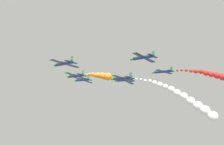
{
  "coord_description": "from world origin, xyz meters",
  "views": [
    {
      "loc": [
        -62.48,
        -75.62,
        59.82
      ],
      "look_at": [
        0.0,
        0.0,
        68.16
      ],
      "focal_mm": 42.27,
      "sensor_mm": 36.0,
      "label": 1
    }
  ],
  "objects_px": {
    "airplane_trailing": "(163,72)",
    "airplane_high_slot": "(143,57)",
    "airplane_left_outer": "(122,78)",
    "airplane_right_outer": "(64,63)",
    "airplane_lead": "(82,80)",
    "airplane_left_inner": "(76,76)",
    "airplane_right_inner": "(124,80)"
  },
  "relations": [
    {
      "from": "airplane_left_outer",
      "to": "airplane_right_outer",
      "type": "relative_size",
      "value": 1.0
    },
    {
      "from": "airplane_left_inner",
      "to": "airplane_trailing",
      "type": "xyz_separation_m",
      "value": [
        34.76,
        -12.28,
        2.68
      ]
    },
    {
      "from": "airplane_right_inner",
      "to": "airplane_left_outer",
      "type": "xyz_separation_m",
      "value": [
        -10.7,
        -10.56,
        -0.2
      ]
    },
    {
      "from": "airplane_trailing",
      "to": "airplane_high_slot",
      "type": "bearing_deg",
      "value": -154.51
    },
    {
      "from": "airplane_left_inner",
      "to": "airplane_trailing",
      "type": "relative_size",
      "value": 1.0
    },
    {
      "from": "airplane_lead",
      "to": "airplane_trailing",
      "type": "height_order",
      "value": "airplane_trailing"
    },
    {
      "from": "airplane_lead",
      "to": "airplane_high_slot",
      "type": "relative_size",
      "value": 1.0
    },
    {
      "from": "airplane_right_outer",
      "to": "airplane_trailing",
      "type": "xyz_separation_m",
      "value": [
        47.21,
        1.01,
        0.26
      ]
    },
    {
      "from": "airplane_left_inner",
      "to": "airplane_lead",
      "type": "bearing_deg",
      "value": 48.38
    },
    {
      "from": "airplane_lead",
      "to": "airplane_right_inner",
      "type": "distance_m",
      "value": 18.13
    },
    {
      "from": "airplane_left_inner",
      "to": "airplane_right_outer",
      "type": "height_order",
      "value": "airplane_right_outer"
    },
    {
      "from": "airplane_right_outer",
      "to": "airplane_lead",
      "type": "bearing_deg",
      "value": 47.58
    },
    {
      "from": "airplane_left_outer",
      "to": "airplane_right_inner",
      "type": "bearing_deg",
      "value": 44.63
    },
    {
      "from": "airplane_lead",
      "to": "airplane_left_inner",
      "type": "bearing_deg",
      "value": -131.62
    },
    {
      "from": "airplane_left_inner",
      "to": "airplane_left_outer",
      "type": "height_order",
      "value": "airplane_left_inner"
    },
    {
      "from": "airplane_left_outer",
      "to": "airplane_trailing",
      "type": "bearing_deg",
      "value": 0.53
    },
    {
      "from": "airplane_left_inner",
      "to": "airplane_right_inner",
      "type": "xyz_separation_m",
      "value": [
        22.27,
        -1.93,
        -0.85
      ]
    },
    {
      "from": "airplane_left_inner",
      "to": "airplane_trailing",
      "type": "height_order",
      "value": "airplane_trailing"
    },
    {
      "from": "airplane_lead",
      "to": "airplane_right_outer",
      "type": "bearing_deg",
      "value": -132.42
    },
    {
      "from": "airplane_right_inner",
      "to": "airplane_high_slot",
      "type": "distance_m",
      "value": 25.18
    },
    {
      "from": "airplane_left_outer",
      "to": "airplane_high_slot",
      "type": "distance_m",
      "value": 12.79
    },
    {
      "from": "airplane_right_inner",
      "to": "airplane_high_slot",
      "type": "relative_size",
      "value": 1.0
    },
    {
      "from": "airplane_lead",
      "to": "airplane_high_slot",
      "type": "height_order",
      "value": "airplane_high_slot"
    },
    {
      "from": "airplane_trailing",
      "to": "airplane_high_slot",
      "type": "height_order",
      "value": "airplane_high_slot"
    },
    {
      "from": "airplane_right_inner",
      "to": "airplane_left_inner",
      "type": "bearing_deg",
      "value": 175.04
    },
    {
      "from": "airplane_right_inner",
      "to": "airplane_right_outer",
      "type": "distance_m",
      "value": 36.67
    },
    {
      "from": "airplane_trailing",
      "to": "airplane_left_outer",
      "type": "bearing_deg",
      "value": -179.47
    },
    {
      "from": "airplane_lead",
      "to": "airplane_right_inner",
      "type": "bearing_deg",
      "value": -50.12
    },
    {
      "from": "airplane_high_slot",
      "to": "airplane_left_inner",
      "type": "bearing_deg",
      "value": 114.96
    },
    {
      "from": "airplane_left_outer",
      "to": "airplane_trailing",
      "type": "distance_m",
      "value": 23.49
    },
    {
      "from": "airplane_lead",
      "to": "airplane_trailing",
      "type": "relative_size",
      "value": 1.0
    },
    {
      "from": "airplane_left_inner",
      "to": "airplane_left_outer",
      "type": "xyz_separation_m",
      "value": [
        11.57,
        -12.49,
        -1.05
      ]
    }
  ]
}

